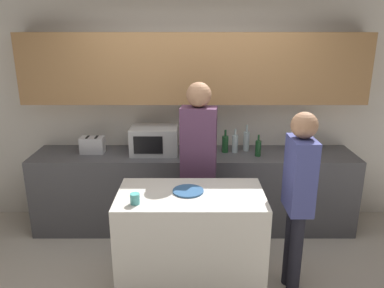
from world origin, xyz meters
name	(u,v)px	position (x,y,z in m)	size (l,w,h in m)	color
back_wall	(195,93)	(0.00, 1.66, 1.54)	(6.40, 0.40, 2.70)	silver
back_counter	(195,190)	(0.00, 1.39, 0.45)	(3.60, 0.62, 0.90)	#4C4C51
kitchen_island	(192,243)	(-0.03, 0.25, 0.47)	(1.22, 0.66, 0.94)	beige
microwave	(156,140)	(-0.44, 1.42, 1.05)	(0.52, 0.39, 0.30)	#B7BABC
toaster	(94,145)	(-1.14, 1.42, 0.99)	(0.26, 0.16, 0.18)	silver
potted_plant	(311,136)	(1.29, 1.42, 1.09)	(0.14, 0.14, 0.39)	silver
bottle_0	(226,144)	(0.35, 1.44, 1.00)	(0.07, 0.07, 0.26)	#194723
bottle_1	(236,143)	(0.46, 1.43, 1.00)	(0.07, 0.07, 0.27)	silver
bottle_2	(248,141)	(0.60, 1.50, 1.01)	(0.07, 0.07, 0.30)	silver
bottle_3	(259,148)	(0.70, 1.30, 0.99)	(0.06, 0.06, 0.24)	#194723
plate_on_island	(189,191)	(-0.06, 0.28, 0.94)	(0.26, 0.26, 0.01)	#2D5684
cup_0	(136,199)	(-0.47, 0.06, 0.98)	(0.08, 0.08, 0.09)	#4DABAA
person_left	(300,190)	(0.86, 0.25, 0.96)	(0.21, 0.34, 1.62)	black
person_center	(200,155)	(0.04, 0.83, 1.07)	(0.36, 0.23, 1.77)	black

